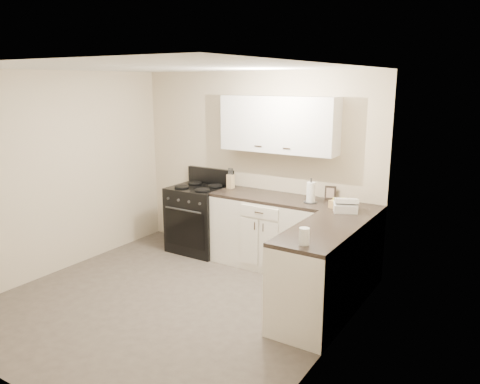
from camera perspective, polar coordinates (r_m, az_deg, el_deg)
The scene contains 20 objects.
floor at distance 5.35m, azimuth -8.32°, elevation -13.08°, with size 3.60×3.60×0.00m, color #473F38.
ceiling at distance 4.80m, azimuth -9.35°, elevation 14.76°, with size 3.60×3.60×0.00m, color white.
wall_back at distance 6.36m, azimuth 1.83°, elevation 3.23°, with size 3.60×3.60×0.00m, color beige.
wall_right at distance 4.02m, azimuth 11.09°, elevation -3.07°, with size 3.60×3.60×0.00m, color beige.
wall_left at distance 6.23m, azimuth -21.46°, elevation 2.09°, with size 3.60×3.60×0.00m, color beige.
wall_front at distance 3.81m, azimuth -26.82°, elevation -5.23°, with size 3.60×3.60×0.00m, color beige.
base_cabinets_back at distance 6.10m, azimuth 3.80°, elevation -4.99°, with size 1.55×0.60×0.90m, color white.
base_cabinets_right at distance 5.13m, azimuth 11.02°, elevation -8.86°, with size 0.60×1.90×0.90m, color white.
countertop_back at distance 5.97m, azimuth 3.87°, elevation -0.70°, with size 1.55×0.60×0.04m, color black.
countertop_right at distance 4.97m, azimuth 11.26°, elevation -3.84°, with size 0.60×1.90×0.04m, color black.
upper_cabinets at distance 5.95m, azimuth 4.70°, elevation 8.22°, with size 1.55×0.30×0.70m, color silver.
stove at distance 6.67m, azimuth -4.99°, elevation -3.31°, with size 0.77×0.66×0.93m, color black.
knife_block at distance 6.38m, azimuth -1.16°, elevation 1.30°, with size 0.09×0.08×0.19m, color tan.
paper_towel at distance 5.68m, azimuth 8.62°, elevation -0.06°, with size 0.10×0.10×0.25m, color white.
picture_frame at distance 5.88m, azimuth 10.96°, elevation -0.10°, with size 0.14×0.02×0.17m, color black.
wicker_basket at distance 5.49m, azimuth 12.32°, elevation -1.57°, with size 0.26×0.17×0.09m, color tan.
countertop_grill at distance 5.39m, azimuth 12.71°, elevation -1.83°, with size 0.26×0.24×0.09m, color white.
glass_jar at distance 4.23m, azimuth 7.83°, elevation -5.38°, with size 0.09×0.09×0.16m, color silver.
oven_mitt_near at distance 4.82m, azimuth 5.23°, elevation -9.93°, with size 0.02×0.13×0.23m, color black.
oven_mitt_far at distance 5.09m, azimuth 6.90°, elevation -8.73°, with size 0.02×0.15×0.27m, color black.
Camera 1 is at (3.15, -3.61, 2.37)m, focal length 35.00 mm.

